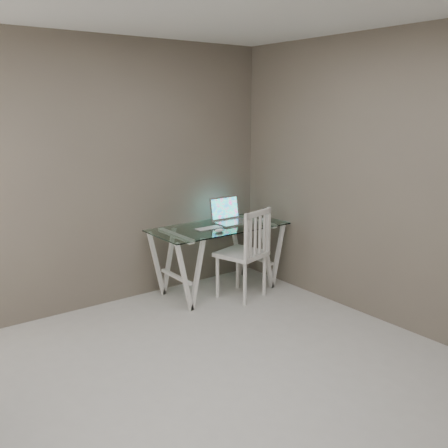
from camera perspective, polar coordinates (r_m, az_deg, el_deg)
name	(u,v)px	position (r m, az deg, el deg)	size (l,w,h in m)	color
room	(226,157)	(3.11, 0.18, 7.65)	(4.50, 4.52, 2.71)	#BAB7B2
desk	(219,258)	(5.54, -0.62, -3.92)	(1.50, 0.70, 0.75)	silver
chair	(247,250)	(5.30, 2.70, -2.94)	(0.55, 0.55, 0.98)	silver
laptop	(229,216)	(5.63, 0.62, 0.89)	(0.39, 0.32, 0.28)	silver
keyboard	(208,228)	(5.34, -1.80, -0.50)	(0.30, 0.13, 0.01)	silver
mouse	(219,230)	(5.20, -0.54, -0.73)	(0.11, 0.06, 0.03)	white
phone_dock	(266,216)	(5.77, 4.77, 0.86)	(0.07, 0.07, 0.14)	white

